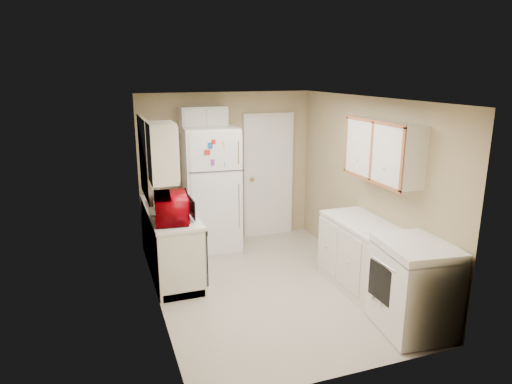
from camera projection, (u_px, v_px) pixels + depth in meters
name	position (u px, v px, depth m)	size (l,w,h in m)	color
floor	(269.00, 287.00, 5.93)	(3.80, 3.80, 0.00)	beige
ceiling	(270.00, 99.00, 5.31)	(3.80, 3.80, 0.00)	white
wall_left	(154.00, 209.00, 5.17)	(3.80, 3.80, 0.00)	tan
wall_right	(368.00, 188.00, 6.07)	(3.80, 3.80, 0.00)	tan
wall_back	(227.00, 168.00, 7.35)	(2.80, 2.80, 0.00)	tan
wall_front	(350.00, 255.00, 3.89)	(2.80, 2.80, 0.00)	tan
left_counter	(171.00, 241.00, 6.28)	(0.60, 1.80, 0.90)	silver
dishwasher	(201.00, 251.00, 5.81)	(0.03, 0.58, 0.72)	black
sink	(168.00, 209.00, 6.31)	(0.54, 0.74, 0.16)	gray
microwave	(172.00, 209.00, 5.67)	(0.33, 0.60, 0.40)	#99000B
soap_bottle	(158.00, 191.00, 6.74)	(0.08, 0.08, 0.17)	white
window_blinds	(145.00, 158.00, 6.03)	(0.10, 0.98, 1.08)	silver
upper_cabinet_left	(162.00, 153.00, 5.26)	(0.30, 0.45, 0.70)	silver
refrigerator	(211.00, 190.00, 6.95)	(0.79, 0.77, 1.92)	white
cabinet_over_fridge	(203.00, 120.00, 6.88)	(0.70, 0.30, 0.40)	silver
interior_door	(268.00, 176.00, 7.58)	(0.86, 0.06, 2.08)	white
right_counter	(379.00, 267.00, 5.44)	(0.60, 2.00, 0.90)	silver
stove	(413.00, 286.00, 4.84)	(0.67, 0.83, 1.01)	white
upper_cabinet_right	(383.00, 151.00, 5.41)	(0.30, 1.20, 0.70)	silver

